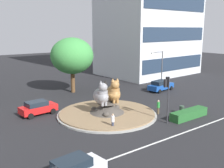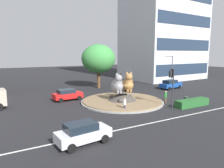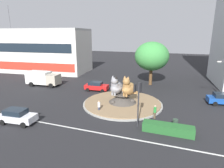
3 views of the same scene
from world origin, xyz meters
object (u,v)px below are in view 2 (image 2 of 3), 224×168
(pedestrian_white_shirt, at_px, (125,104))
(pedestrian_green_shirt, at_px, (166,97))
(cat_statue_grey, at_px, (117,85))
(broadleaf_tree_behind_island, at_px, (98,59))
(hatchback_near_shophouse, at_px, (67,95))
(sedan_on_far_lane, at_px, (171,84))
(parked_car_right, at_px, (83,133))
(office_tower, at_px, (164,12))
(streetlight_arm, at_px, (171,69))
(traffic_light_mast, at_px, (172,80))
(litter_bin, at_px, (186,100))
(cat_statue_tabby, at_px, (128,84))

(pedestrian_white_shirt, xyz_separation_m, pedestrian_green_shirt, (6.89, 0.54, 0.05))
(cat_statue_grey, relative_size, broadleaf_tree_behind_island, 0.34)
(broadleaf_tree_behind_island, relative_size, hatchback_near_shophouse, 1.98)
(pedestrian_green_shirt, xyz_separation_m, sedan_on_far_lane, (8.77, 7.80, -0.00))
(parked_car_right, bearing_deg, sedan_on_far_lane, 25.66)
(office_tower, distance_m, streetlight_arm, 20.85)
(pedestrian_green_shirt, xyz_separation_m, hatchback_near_shophouse, (-11.08, 7.98, -0.03))
(traffic_light_mast, distance_m, streetlight_arm, 15.31)
(cat_statue_grey, xyz_separation_m, hatchback_near_shophouse, (-5.31, 4.96, -1.64))
(sedan_on_far_lane, distance_m, parked_car_right, 27.02)
(broadleaf_tree_behind_island, relative_size, parked_car_right, 1.99)
(cat_statue_grey, relative_size, pedestrian_white_shirt, 1.85)
(broadleaf_tree_behind_island, relative_size, pedestrian_white_shirt, 5.39)
(sedan_on_far_lane, xyz_separation_m, litter_bin, (-6.43, -9.27, -0.41))
(traffic_light_mast, relative_size, streetlight_arm, 0.79)
(pedestrian_white_shirt, xyz_separation_m, hatchback_near_shophouse, (-4.19, 8.53, 0.02))
(pedestrian_white_shirt, distance_m, sedan_on_far_lane, 17.74)
(office_tower, height_order, pedestrian_white_shirt, office_tower)
(cat_statue_tabby, distance_m, sedan_on_far_lane, 13.75)
(pedestrian_green_shirt, bearing_deg, hatchback_near_shophouse, 1.01)
(hatchback_near_shophouse, bearing_deg, pedestrian_white_shirt, -68.56)
(pedestrian_white_shirt, relative_size, hatchback_near_shophouse, 0.37)
(traffic_light_mast, distance_m, parked_car_right, 13.54)
(streetlight_arm, height_order, sedan_on_far_lane, streetlight_arm)
(office_tower, distance_m, sedan_on_far_lane, 23.25)
(cat_statue_tabby, relative_size, parked_car_right, 0.67)
(streetlight_arm, xyz_separation_m, pedestrian_white_shirt, (-16.07, -8.91, -2.84))
(broadleaf_tree_behind_island, relative_size, streetlight_arm, 1.36)
(pedestrian_green_shirt, distance_m, sedan_on_far_lane, 11.74)
(parked_car_right, bearing_deg, traffic_light_mast, 10.60)
(streetlight_arm, distance_m, hatchback_near_shophouse, 20.46)
(parked_car_right, xyz_separation_m, litter_bin, (16.61, 4.84, -0.39))
(pedestrian_white_shirt, bearing_deg, parked_car_right, 174.24)
(office_tower, relative_size, parked_car_right, 8.18)
(broadleaf_tree_behind_island, bearing_deg, office_tower, 15.08)
(pedestrian_green_shirt, bearing_deg, cat_statue_grey, 9.14)
(cat_statue_grey, xyz_separation_m, office_tower, (24.60, 17.99, 14.66))
(pedestrian_green_shirt, bearing_deg, streetlight_arm, -100.90)
(cat_statue_tabby, bearing_deg, sedan_on_far_lane, 128.30)
(traffic_light_mast, bearing_deg, pedestrian_green_shirt, -19.59)
(cat_statue_tabby, distance_m, streetlight_arm, 14.29)
(sedan_on_far_lane, distance_m, hatchback_near_shophouse, 19.85)
(pedestrian_green_shirt, height_order, hatchback_near_shophouse, pedestrian_green_shirt)
(traffic_light_mast, bearing_deg, parked_car_right, 117.87)
(traffic_light_mast, relative_size, pedestrian_white_shirt, 3.13)
(broadleaf_tree_behind_island, distance_m, streetlight_arm, 13.86)
(sedan_on_far_lane, bearing_deg, cat_statue_grey, -170.14)
(office_tower, bearing_deg, streetlight_arm, -130.46)
(parked_car_right, bearing_deg, hatchback_near_shophouse, 71.59)
(cat_statue_tabby, relative_size, pedestrian_green_shirt, 1.72)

